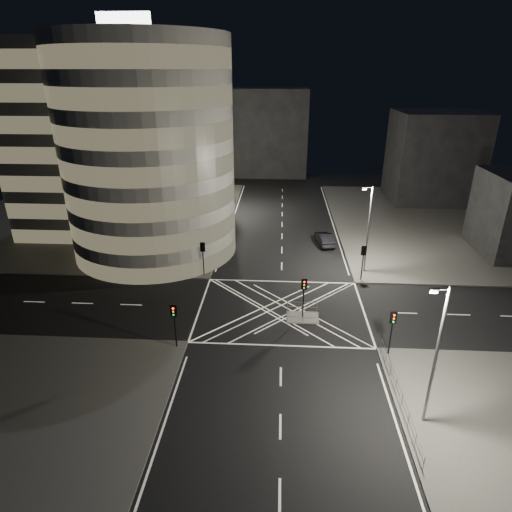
# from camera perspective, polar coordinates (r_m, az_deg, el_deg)

# --- Properties ---
(ground) EXTENTS (120.00, 120.00, 0.00)m
(ground) POSITION_cam_1_polar(r_m,az_deg,el_deg) (42.27, 3.40, -7.12)
(ground) COLOR black
(ground) RESTS_ON ground
(sidewalk_far_left) EXTENTS (42.00, 42.00, 0.15)m
(sidewalk_far_left) POSITION_cam_1_polar(r_m,az_deg,el_deg) (72.77, -20.07, 5.00)
(sidewalk_far_left) COLOR #4B4946
(sidewalk_far_left) RESTS_ON ground
(sidewalk_far_right) EXTENTS (42.00, 42.00, 0.15)m
(sidewalk_far_right) POSITION_cam_1_polar(r_m,az_deg,el_deg) (73.05, 26.94, 3.90)
(sidewalk_far_right) COLOR #4B4946
(sidewalk_far_right) RESTS_ON ground
(central_island) EXTENTS (3.00, 2.00, 0.15)m
(central_island) POSITION_cam_1_polar(r_m,az_deg,el_deg) (41.02, 6.21, -8.15)
(central_island) COLOR slate
(central_island) RESTS_ON ground
(office_tower_curved) EXTENTS (30.00, 29.00, 27.20)m
(office_tower_curved) POSITION_cam_1_polar(r_m,az_deg,el_deg) (59.39, -17.27, 13.99)
(office_tower_curved) COLOR #9B9993
(office_tower_curved) RESTS_ON sidewalk_far_left
(office_block_rear) EXTENTS (24.00, 16.00, 22.00)m
(office_block_rear) POSITION_cam_1_polar(r_m,az_deg,el_deg) (81.93, -12.46, 15.82)
(office_block_rear) COLOR #9B9993
(office_block_rear) RESTS_ON sidewalk_far_left
(building_right_far) EXTENTS (14.00, 12.00, 15.00)m
(building_right_far) POSITION_cam_1_polar(r_m,az_deg,el_deg) (81.95, 22.60, 12.11)
(building_right_far) COLOR black
(building_right_far) RESTS_ON sidewalk_far_right
(building_far_end) EXTENTS (18.00, 8.00, 18.00)m
(building_far_end) POSITION_cam_1_polar(r_m,az_deg,el_deg) (95.24, 1.19, 16.07)
(building_far_end) COLOR black
(building_far_end) RESTS_ON ground
(tree_a) EXTENTS (4.15, 4.15, 6.43)m
(tree_a) POSITION_cam_1_polar(r_m,az_deg,el_deg) (49.61, -8.67, 2.83)
(tree_a) COLOR black
(tree_a) RESTS_ON sidewalk_far_left
(tree_b) EXTENTS (4.89, 4.89, 7.44)m
(tree_b) POSITION_cam_1_polar(r_m,az_deg,el_deg) (54.96, -7.47, 5.64)
(tree_b) COLOR black
(tree_b) RESTS_ON sidewalk_far_left
(tree_c) EXTENTS (4.60, 4.60, 7.28)m
(tree_c) POSITION_cam_1_polar(r_m,az_deg,el_deg) (60.60, -6.46, 7.40)
(tree_c) COLOR black
(tree_c) RESTS_ON sidewalk_far_left
(tree_d) EXTENTS (5.59, 5.59, 8.84)m
(tree_d) POSITION_cam_1_polar(r_m,az_deg,el_deg) (66.06, -5.65, 9.69)
(tree_d) COLOR black
(tree_d) RESTS_ON sidewalk_far_left
(tree_e) EXTENTS (4.47, 4.47, 7.11)m
(tree_e) POSITION_cam_1_polar(r_m,az_deg,el_deg) (72.08, -4.90, 10.01)
(tree_e) COLOR black
(tree_e) RESTS_ON sidewalk_far_left
(traffic_signal_fl) EXTENTS (0.55, 0.22, 4.00)m
(traffic_signal_fl) POSITION_cam_1_polar(r_m,az_deg,el_deg) (47.76, -7.10, 0.44)
(traffic_signal_fl) COLOR black
(traffic_signal_fl) RESTS_ON sidewalk_far_left
(traffic_signal_nl) EXTENTS (0.55, 0.22, 4.00)m
(traffic_signal_nl) POSITION_cam_1_polar(r_m,az_deg,el_deg) (35.96, -10.85, -8.13)
(traffic_signal_nl) COLOR black
(traffic_signal_nl) RESTS_ON sidewalk_near_left
(traffic_signal_fr) EXTENTS (0.55, 0.22, 4.00)m
(traffic_signal_fr) POSITION_cam_1_polar(r_m,az_deg,el_deg) (47.89, 14.10, -0.06)
(traffic_signal_fr) COLOR black
(traffic_signal_fr) RESTS_ON sidewalk_far_right
(traffic_signal_nr) EXTENTS (0.55, 0.22, 4.00)m
(traffic_signal_nr) POSITION_cam_1_polar(r_m,az_deg,el_deg) (36.13, 17.72, -8.76)
(traffic_signal_nr) COLOR black
(traffic_signal_nr) RESTS_ON sidewalk_near_right
(traffic_signal_island) EXTENTS (0.55, 0.22, 4.00)m
(traffic_signal_island) POSITION_cam_1_polar(r_m,az_deg,el_deg) (39.60, 6.39, -4.66)
(traffic_signal_island) COLOR black
(traffic_signal_island) RESTS_ON central_island
(street_lamp_left_near) EXTENTS (1.25, 0.25, 10.00)m
(street_lamp_left_near) POSITION_cam_1_polar(r_m,az_deg,el_deg) (51.73, -6.95, 5.40)
(street_lamp_left_near) COLOR slate
(street_lamp_left_near) RESTS_ON sidewalk_far_left
(street_lamp_left_far) EXTENTS (1.25, 0.25, 10.00)m
(street_lamp_left_far) POSITION_cam_1_polar(r_m,az_deg,el_deg) (68.85, -4.38, 10.11)
(street_lamp_left_far) COLOR slate
(street_lamp_left_far) RESTS_ON sidewalk_far_left
(street_lamp_right_far) EXTENTS (1.25, 0.25, 10.00)m
(street_lamp_right_far) POSITION_cam_1_polar(r_m,az_deg,el_deg) (49.08, 14.71, 3.77)
(street_lamp_right_far) COLOR slate
(street_lamp_right_far) RESTS_ON sidewalk_far_right
(street_lamp_right_near) EXTENTS (1.25, 0.25, 10.00)m
(street_lamp_right_near) POSITION_cam_1_polar(r_m,az_deg,el_deg) (29.20, 22.82, -11.86)
(street_lamp_right_near) COLOR slate
(street_lamp_right_near) RESTS_ON sidewalk_near_right
(railing_near_right) EXTENTS (0.06, 11.70, 1.10)m
(railing_near_right) POSITION_cam_1_polar(r_m,az_deg,el_deg) (33.12, 18.51, -16.97)
(railing_near_right) COLOR slate
(railing_near_right) RESTS_ON sidewalk_near_right
(railing_island_south) EXTENTS (2.80, 0.06, 1.10)m
(railing_island_south) POSITION_cam_1_polar(r_m,az_deg,el_deg) (39.93, 6.31, -8.07)
(railing_island_south) COLOR slate
(railing_island_south) RESTS_ON central_island
(railing_island_north) EXTENTS (2.80, 0.06, 1.10)m
(railing_island_north) POSITION_cam_1_polar(r_m,az_deg,el_deg) (41.47, 6.20, -6.76)
(railing_island_north) COLOR slate
(railing_island_north) RESTS_ON central_island
(sedan) EXTENTS (2.53, 5.21, 1.64)m
(sedan) POSITION_cam_1_polar(r_m,az_deg,el_deg) (57.81, 9.10, 2.29)
(sedan) COLOR black
(sedan) RESTS_ON ground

